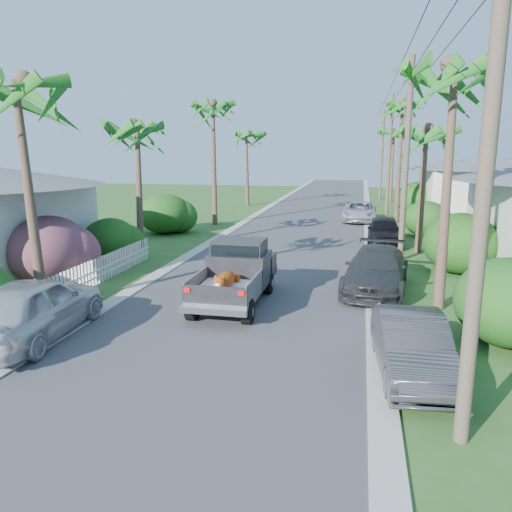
% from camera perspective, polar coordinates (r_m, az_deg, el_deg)
% --- Properties ---
extents(ground, '(120.00, 120.00, 0.00)m').
position_cam_1_polar(ground, '(12.20, -7.05, -12.34)').
color(ground, '#2D501E').
rests_on(ground, ground).
extents(road, '(8.00, 100.00, 0.02)m').
position_cam_1_polar(road, '(36.03, 5.88, 3.99)').
color(road, '#38383A').
rests_on(road, ground).
extents(curb_left, '(0.60, 100.00, 0.06)m').
position_cam_1_polar(curb_left, '(36.72, -0.82, 4.24)').
color(curb_left, '#A5A39E').
rests_on(curb_left, ground).
extents(curb_right, '(0.60, 100.00, 0.06)m').
position_cam_1_polar(curb_right, '(35.84, 12.75, 3.75)').
color(curb_right, '#A5A39E').
rests_on(curb_right, ground).
extents(pickup_truck, '(1.98, 5.12, 2.06)m').
position_cam_1_polar(pickup_truck, '(16.76, -2.12, -1.80)').
color(pickup_truck, black).
rests_on(pickup_truck, ground).
extents(parked_car_rn, '(1.78, 4.27, 1.37)m').
position_cam_1_polar(parked_car_rn, '(11.92, 17.39, -9.84)').
color(parked_car_rn, '#303235').
rests_on(parked_car_rn, ground).
extents(parked_car_rm, '(2.70, 5.42, 1.51)m').
position_cam_1_polar(parked_car_rm, '(18.54, 13.59, -1.59)').
color(parked_car_rm, '#2A2C2E').
rests_on(parked_car_rm, ground).
extents(parked_car_rf, '(1.86, 4.42, 1.49)m').
position_cam_1_polar(parked_car_rf, '(27.65, 14.44, 2.78)').
color(parked_car_rf, black).
rests_on(parked_car_rf, ground).
extents(parked_car_rd, '(2.41, 5.02, 1.38)m').
position_cam_1_polar(parked_car_rd, '(36.43, 11.74, 4.97)').
color(parked_car_rd, silver).
rests_on(parked_car_rd, ground).
extents(parked_car_ln, '(2.38, 5.18, 1.72)m').
position_cam_1_polar(parked_car_ln, '(14.70, -24.17, -5.46)').
color(parked_car_ln, silver).
rests_on(parked_car_ln, ground).
extents(palm_l_a, '(4.40, 4.40, 8.20)m').
position_cam_1_polar(palm_l_a, '(16.84, -25.49, 17.46)').
color(palm_l_a, brown).
rests_on(palm_l_a, ground).
extents(palm_l_b, '(4.40, 4.40, 7.40)m').
position_cam_1_polar(palm_l_b, '(24.84, -13.57, 14.33)').
color(palm_l_b, brown).
rests_on(palm_l_b, ground).
extents(palm_l_c, '(4.40, 4.40, 9.20)m').
position_cam_1_polar(palm_l_c, '(34.03, -4.94, 16.88)').
color(palm_l_c, brown).
rests_on(palm_l_c, ground).
extents(palm_l_d, '(4.40, 4.40, 7.70)m').
position_cam_1_polar(palm_l_d, '(45.66, -1.06, 13.83)').
color(palm_l_d, brown).
rests_on(palm_l_d, ground).
extents(palm_r_a, '(4.40, 4.40, 8.70)m').
position_cam_1_polar(palm_r_a, '(16.86, 21.93, 19.42)').
color(palm_r_a, brown).
rests_on(palm_r_a, ground).
extents(palm_r_b, '(4.40, 4.40, 7.20)m').
position_cam_1_polar(palm_r_b, '(25.67, 18.90, 13.50)').
color(palm_r_b, brown).
rests_on(palm_r_b, ground).
extents(palm_r_c, '(4.40, 4.40, 9.40)m').
position_cam_1_polar(palm_r_c, '(36.70, 16.43, 16.41)').
color(palm_r_c, brown).
rests_on(palm_r_c, ground).
extents(palm_r_d, '(4.40, 4.40, 8.00)m').
position_cam_1_polar(palm_r_d, '(50.59, 15.49, 13.57)').
color(palm_r_d, brown).
rests_on(palm_r_d, ground).
extents(shrub_l_b, '(3.00, 3.30, 2.60)m').
position_cam_1_polar(shrub_l_b, '(20.44, -22.62, 0.63)').
color(shrub_l_b, '#BA1A6F').
rests_on(shrub_l_b, ground).
extents(shrub_l_c, '(2.40, 2.64, 2.00)m').
position_cam_1_polar(shrub_l_c, '(23.64, -16.33, 1.77)').
color(shrub_l_c, '#154313').
rests_on(shrub_l_c, ground).
extents(shrub_l_d, '(3.20, 3.52, 2.40)m').
position_cam_1_polar(shrub_l_d, '(31.03, -10.41, 4.78)').
color(shrub_l_d, '#154313').
rests_on(shrub_l_d, ground).
extents(shrub_r_a, '(2.80, 3.08, 2.30)m').
position_cam_1_polar(shrub_r_a, '(14.56, 27.02, -4.71)').
color(shrub_r_a, '#154313').
rests_on(shrub_r_a, ground).
extents(shrub_r_b, '(3.00, 3.30, 2.50)m').
position_cam_1_polar(shrub_r_b, '(22.20, 22.34, 1.36)').
color(shrub_r_b, '#154313').
rests_on(shrub_r_b, ground).
extents(shrub_r_c, '(2.60, 2.86, 2.10)m').
position_cam_1_polar(shrub_r_c, '(30.98, 18.87, 4.04)').
color(shrub_r_c, '#154313').
rests_on(shrub_r_c, ground).
extents(shrub_r_d, '(3.20, 3.52, 2.60)m').
position_cam_1_polar(shrub_r_d, '(40.88, 17.98, 6.25)').
color(shrub_r_d, '#154313').
rests_on(shrub_r_d, ground).
extents(picket_fence, '(0.10, 11.00, 1.00)m').
position_cam_1_polar(picket_fence, '(19.24, -18.82, -2.19)').
color(picket_fence, white).
rests_on(picket_fence, ground).
extents(house_right_far, '(9.00, 8.00, 4.60)m').
position_cam_1_polar(house_right_far, '(41.64, 24.95, 6.95)').
color(house_right_far, silver).
rests_on(house_right_far, ground).
extents(utility_pole_a, '(1.60, 0.26, 9.00)m').
position_cam_1_polar(utility_pole_a, '(8.71, 24.74, 8.21)').
color(utility_pole_a, brown).
rests_on(utility_pole_a, ground).
extents(utility_pole_b, '(1.60, 0.26, 9.00)m').
position_cam_1_polar(utility_pole_b, '(23.57, 16.79, 10.53)').
color(utility_pole_b, brown).
rests_on(utility_pole_b, ground).
extents(utility_pole_c, '(1.60, 0.26, 9.00)m').
position_cam_1_polar(utility_pole_c, '(38.53, 14.99, 11.03)').
color(utility_pole_c, brown).
rests_on(utility_pole_c, ground).
extents(utility_pole_d, '(1.60, 0.26, 9.00)m').
position_cam_1_polar(utility_pole_d, '(53.52, 14.19, 11.24)').
color(utility_pole_d, brown).
rests_on(utility_pole_d, ground).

